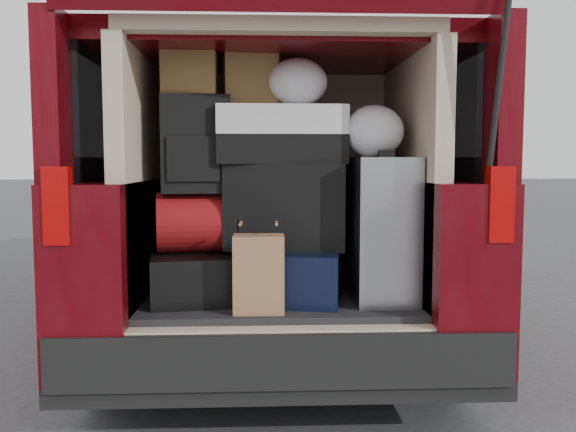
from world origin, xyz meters
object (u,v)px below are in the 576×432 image
at_px(navy_hardshell, 294,273).
at_px(black_soft_case, 286,206).
at_px(twotone_duffel, 281,135).
at_px(red_duffel, 203,222).
at_px(kraft_bag, 259,274).
at_px(silver_roller, 382,229).
at_px(backpack, 195,145).
at_px(black_hardshell, 194,275).

xyz_separation_m(navy_hardshell, black_soft_case, (-0.03, 0.03, 0.31)).
bearing_deg(twotone_duffel, red_duffel, 179.28).
relative_size(kraft_bag, red_duffel, 0.77).
distance_m(kraft_bag, twotone_duffel, 0.68).
bearing_deg(twotone_duffel, silver_roller, -12.22).
height_order(kraft_bag, twotone_duffel, twotone_duffel).
bearing_deg(kraft_bag, silver_roller, 22.22).
bearing_deg(backpack, navy_hardshell, -8.42).
xyz_separation_m(navy_hardshell, kraft_bag, (-0.16, -0.28, 0.05)).
height_order(silver_roller, twotone_duffel, twotone_duffel).
xyz_separation_m(black_hardshell, black_soft_case, (0.43, 0.01, 0.32)).
height_order(silver_roller, red_duffel, silver_roller).
relative_size(black_hardshell, twotone_duffel, 0.91).
bearing_deg(black_hardshell, black_soft_case, -7.03).
relative_size(silver_roller, backpack, 1.48).
height_order(navy_hardshell, twotone_duffel, twotone_duffel).
height_order(black_soft_case, backpack, backpack).
xyz_separation_m(black_hardshell, navy_hardshell, (0.47, -0.02, 0.01)).
bearing_deg(black_soft_case, backpack, -169.05).
xyz_separation_m(black_hardshell, red_duffel, (0.04, 0.01, 0.25)).
distance_m(kraft_bag, black_soft_case, 0.43).
bearing_deg(red_duffel, kraft_bag, -59.00).
distance_m(black_hardshell, navy_hardshell, 0.47).
height_order(silver_roller, kraft_bag, silver_roller).
bearing_deg(black_soft_case, silver_roller, -4.64).
height_order(silver_roller, backpack, backpack).
relative_size(navy_hardshell, silver_roller, 0.81).
xyz_separation_m(black_hardshell, silver_roller, (0.87, -0.08, 0.22)).
bearing_deg(silver_roller, kraft_bag, -158.73).
bearing_deg(navy_hardshell, kraft_bag, -110.46).
relative_size(black_soft_case, twotone_duffel, 0.93).
distance_m(navy_hardshell, black_soft_case, 0.32).
relative_size(backpack, twotone_duffel, 0.75).
height_order(kraft_bag, red_duffel, red_duffel).
bearing_deg(silver_roller, navy_hardshell, 172.04).
distance_m(navy_hardshell, red_duffel, 0.49).
bearing_deg(navy_hardshell, twotone_duffel, 157.68).
height_order(kraft_bag, black_soft_case, black_soft_case).
relative_size(silver_roller, black_soft_case, 1.20).
bearing_deg(navy_hardshell, black_hardshell, -172.71).
distance_m(silver_roller, twotone_duffel, 0.64).
bearing_deg(kraft_bag, twotone_duffel, 71.98).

